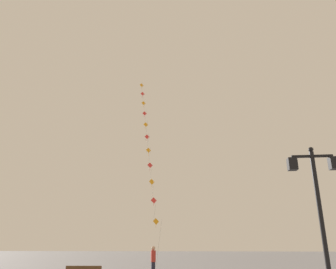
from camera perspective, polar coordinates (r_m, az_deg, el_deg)
twin_lantern_lamp_post at (r=11.32m, az=24.79°, el=-9.18°), size 1.58×0.28×4.81m
kite_train at (r=27.33m, az=-3.56°, el=-1.82°), size 3.77×11.04×18.31m
kite_flyer at (r=19.29m, az=-2.63°, el=-21.43°), size 0.32×0.63×1.71m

